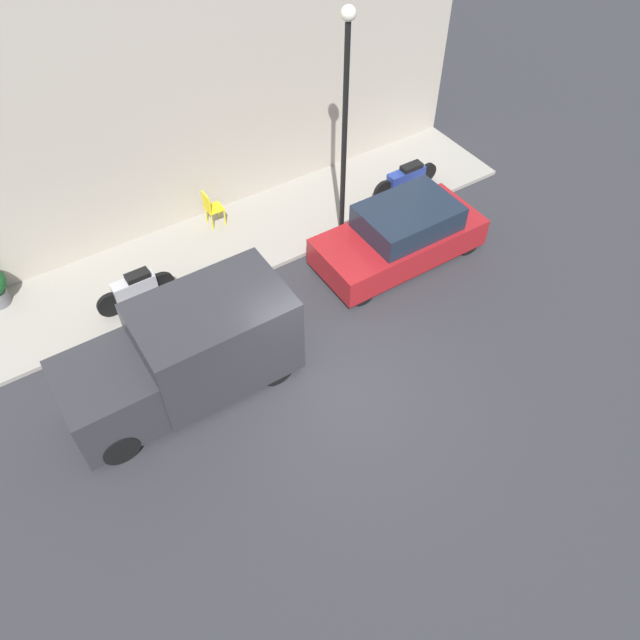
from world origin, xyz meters
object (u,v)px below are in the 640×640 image
object	(u,v)px
delivery_van	(184,355)
cafe_chair	(211,207)
motorcycle_blue	(406,177)
scooter_silver	(136,289)
parked_car	(401,235)
streetlamp	(345,108)

from	to	relation	value
delivery_van	cafe_chair	distance (m)	4.92
motorcycle_blue	scooter_silver	world-z (taller)	scooter_silver
motorcycle_blue	parked_car	bearing A→B (deg)	138.80
motorcycle_blue	scooter_silver	xyz separation A→B (m)	(-0.13, 7.52, 0.05)
delivery_van	scooter_silver	distance (m)	2.65
parked_car	motorcycle_blue	distance (m)	2.55
cafe_chair	motorcycle_blue	bearing A→B (deg)	-106.46
streetlamp	cafe_chair	xyz separation A→B (m)	(1.92, 2.57, -2.77)
parked_car	motorcycle_blue	bearing A→B (deg)	-41.20
cafe_chair	delivery_van	bearing A→B (deg)	148.53
motorcycle_blue	cafe_chair	bearing A→B (deg)	73.54
delivery_van	streetlamp	size ratio (longest dim) A/B	0.82
delivery_van	scooter_silver	size ratio (longest dim) A/B	2.50
scooter_silver	motorcycle_blue	bearing A→B (deg)	-89.04
motorcycle_blue	scooter_silver	size ratio (longest dim) A/B	1.14
parked_car	streetlamp	size ratio (longest dim) A/B	0.74
delivery_van	motorcycle_blue	world-z (taller)	delivery_van
motorcycle_blue	streetlamp	distance (m)	3.78
parked_car	cafe_chair	bearing A→B (deg)	43.96
parked_car	streetlamp	world-z (taller)	streetlamp
scooter_silver	delivery_van	bearing A→B (deg)	-179.36
delivery_van	streetlamp	world-z (taller)	streetlamp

